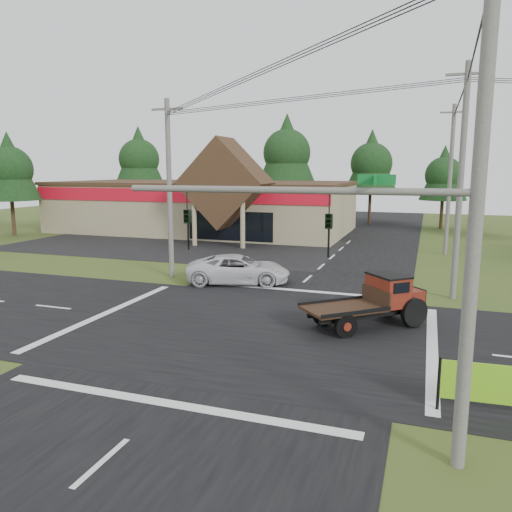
% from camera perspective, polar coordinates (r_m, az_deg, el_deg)
% --- Properties ---
extents(ground, '(120.00, 120.00, 0.00)m').
position_cam_1_polar(ground, '(20.65, -0.52, -8.37)').
color(ground, '#3A4F1C').
rests_on(ground, ground).
extents(road_ns, '(12.00, 120.00, 0.02)m').
position_cam_1_polar(road_ns, '(20.65, -0.52, -8.34)').
color(road_ns, black).
rests_on(road_ns, ground).
extents(road_ew, '(120.00, 12.00, 0.02)m').
position_cam_1_polar(road_ew, '(20.65, -0.52, -8.34)').
color(road_ew, black).
rests_on(road_ew, ground).
extents(parking_apron, '(28.00, 14.00, 0.02)m').
position_cam_1_polar(parking_apron, '(43.24, -9.62, 1.16)').
color(parking_apron, black).
rests_on(parking_apron, ground).
extents(cvs_building, '(30.40, 18.20, 9.19)m').
position_cam_1_polar(cvs_building, '(53.09, -5.85, 5.84)').
color(cvs_building, '#968A65').
rests_on(cvs_building, ground).
extents(traffic_signal_mast, '(8.12, 0.24, 7.00)m').
position_cam_1_polar(traffic_signal_mast, '(11.19, 14.85, -0.96)').
color(traffic_signal_mast, '#595651').
rests_on(traffic_signal_mast, ground).
extents(utility_pole_nr, '(2.00, 0.30, 11.00)m').
position_cam_1_polar(utility_pole_nr, '(11.05, 23.88, 4.74)').
color(utility_pole_nr, '#595651').
rests_on(utility_pole_nr, ground).
extents(utility_pole_nw, '(2.00, 0.30, 10.50)m').
position_cam_1_polar(utility_pole_nw, '(30.24, -9.87, 7.69)').
color(utility_pole_nw, '#595651').
rests_on(utility_pole_nw, ground).
extents(utility_pole_ne, '(2.00, 0.30, 11.50)m').
position_cam_1_polar(utility_pole_ne, '(26.53, 22.34, 7.90)').
color(utility_pole_ne, '#595651').
rests_on(utility_pole_ne, ground).
extents(utility_pole_n, '(2.00, 0.30, 11.20)m').
position_cam_1_polar(utility_pole_n, '(40.51, 21.28, 8.18)').
color(utility_pole_n, '#595651').
rests_on(utility_pole_n, ground).
extents(tree_row_a, '(6.72, 6.72, 12.12)m').
position_cam_1_polar(tree_row_a, '(68.99, -13.23, 10.93)').
color(tree_row_a, '#332316').
rests_on(tree_row_a, ground).
extents(tree_row_b, '(5.60, 5.60, 10.10)m').
position_cam_1_polar(tree_row_b, '(66.06, -4.76, 10.05)').
color(tree_row_b, '#332316').
rests_on(tree_row_b, ground).
extents(tree_row_c, '(7.28, 7.28, 13.13)m').
position_cam_1_polar(tree_row_c, '(61.79, 3.54, 11.95)').
color(tree_row_c, '#332316').
rests_on(tree_row_c, ground).
extents(tree_row_d, '(6.16, 6.16, 11.11)m').
position_cam_1_polar(tree_row_d, '(60.84, 13.05, 10.48)').
color(tree_row_d, '#332316').
rests_on(tree_row_d, ground).
extents(tree_row_e, '(5.04, 5.04, 9.09)m').
position_cam_1_polar(tree_row_e, '(58.50, 20.69, 8.83)').
color(tree_row_e, '#332316').
rests_on(tree_row_e, ground).
extents(tree_side_w, '(5.60, 5.60, 10.10)m').
position_cam_1_polar(tree_side_w, '(54.48, -26.39, 9.12)').
color(tree_side_w, '#332316').
rests_on(tree_side_w, ground).
extents(antique_flatbed_truck, '(5.26, 4.97, 2.19)m').
position_cam_1_polar(antique_flatbed_truck, '(21.14, 12.51, -5.08)').
color(antique_flatbed_truck, '#561A0C').
rests_on(antique_flatbed_truck, ground).
extents(white_pickup, '(6.38, 4.20, 1.63)m').
position_cam_1_polar(white_pickup, '(28.61, -2.02, -1.52)').
color(white_pickup, silver).
rests_on(white_pickup, ground).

